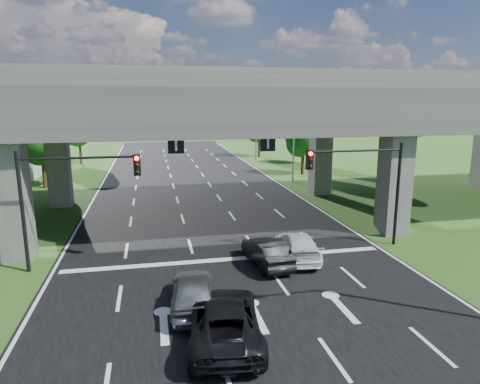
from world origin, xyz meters
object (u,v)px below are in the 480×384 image
object	(u,v)px
car_silver	(193,291)
car_trailing	(224,319)
signal_right	(364,176)
streetlight_far	(290,125)
car_dark	(267,252)
car_white	(297,246)
signal_left	(68,187)
streetlight_beyond	(253,118)

from	to	relation	value
car_silver	car_trailing	bearing A→B (deg)	113.73
signal_right	car_silver	world-z (taller)	signal_right
streetlight_far	car_trailing	world-z (taller)	streetlight_far
car_silver	car_dark	xyz separation A→B (m)	(4.16, 3.91, -0.06)
car_dark	signal_right	bearing A→B (deg)	-171.02
car_silver	car_trailing	distance (m)	2.67
car_dark	car_white	world-z (taller)	car_dark
signal_left	car_white	size ratio (longest dim) A/B	1.28
signal_right	signal_left	xyz separation A→B (m)	(-15.65, 0.00, 0.00)
car_dark	car_trailing	bearing A→B (deg)	57.08
streetlight_beyond	car_trailing	xyz separation A→B (m)	(-11.62, -44.07, -5.07)
car_dark	car_trailing	world-z (taller)	car_trailing
streetlight_far	car_white	distance (m)	22.56
signal_left	streetlight_beyond	bearing A→B (deg)	63.57
signal_left	streetlight_far	bearing A→B (deg)	48.22
signal_right	streetlight_beyond	bearing A→B (deg)	86.39
signal_right	streetlight_beyond	world-z (taller)	streetlight_beyond
car_silver	streetlight_far	bearing A→B (deg)	-110.67
streetlight_far	car_dark	size ratio (longest dim) A/B	2.38
car_silver	car_white	distance (m)	7.53
streetlight_beyond	signal_right	bearing A→B (deg)	-93.61
car_white	car_trailing	distance (m)	8.76
car_white	car_trailing	bearing A→B (deg)	60.09
signal_right	streetlight_beyond	distance (m)	36.17
signal_left	car_white	bearing A→B (deg)	-4.70
car_dark	car_trailing	xyz separation A→B (m)	(-3.32, -6.44, 0.05)
signal_right	car_silver	bearing A→B (deg)	-151.73
signal_left	car_silver	world-z (taller)	signal_left
streetlight_far	car_trailing	xyz separation A→B (m)	(-11.62, -28.07, -5.07)
signal_right	signal_left	size ratio (longest dim) A/B	1.00
signal_left	streetlight_far	size ratio (longest dim) A/B	0.60
car_trailing	signal_right	bearing A→B (deg)	-132.86
signal_left	car_silver	size ratio (longest dim) A/B	1.36
streetlight_beyond	car_trailing	size ratio (longest dim) A/B	1.86
signal_right	signal_left	distance (m)	15.65
streetlight_far	streetlight_beyond	distance (m)	16.00
car_dark	car_white	xyz separation A→B (m)	(1.84, 0.63, -0.01)
car_dark	streetlight_far	bearing A→B (deg)	-116.62
signal_right	streetlight_far	size ratio (longest dim) A/B	0.60
signal_left	car_trailing	size ratio (longest dim) A/B	1.12
streetlight_beyond	streetlight_far	bearing A→B (deg)	-90.00
signal_left	streetlight_beyond	distance (m)	40.30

